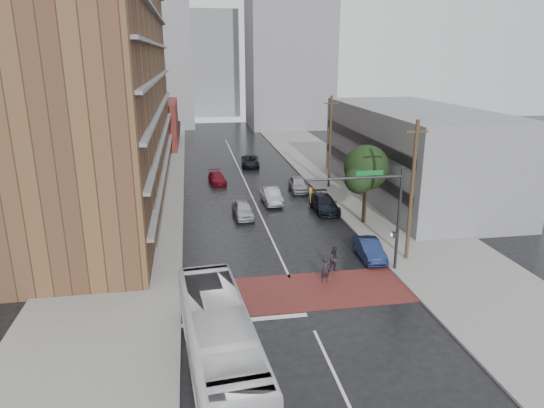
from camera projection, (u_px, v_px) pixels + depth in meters
name	position (u px, v px, depth m)	size (l,w,h in m)	color
ground	(298.00, 296.00, 29.53)	(160.00, 160.00, 0.00)	black
crosswalk	(296.00, 292.00, 30.00)	(14.00, 5.00, 0.02)	maroon
sidewalk_west	(141.00, 193.00, 51.23)	(9.00, 90.00, 0.15)	gray
sidewalk_east	(349.00, 184.00, 54.90)	(9.00, 90.00, 0.15)	gray
apartment_block	(101.00, 56.00, 45.79)	(10.00, 44.00, 28.00)	brown
storefront_west	(152.00, 124.00, 77.46)	(8.00, 16.00, 7.00)	maroon
building_east	(413.00, 152.00, 49.68)	(11.00, 26.00, 9.00)	gray
distant_tower_west	(145.00, 45.00, 96.07)	(18.00, 16.00, 32.00)	gray
distant_tower_east	(289.00, 34.00, 94.30)	(16.00, 14.00, 36.00)	gray
distant_tower_center	(212.00, 64.00, 115.50)	(12.00, 10.00, 24.00)	gray
street_tree	(366.00, 170.00, 40.83)	(4.20, 4.10, 6.90)	#332319
signal_mast	(379.00, 205.00, 31.43)	(6.50, 0.30, 7.20)	#2D2D33
utility_pole_near	(412.00, 191.00, 33.19)	(1.60, 0.26, 10.00)	#473321
utility_pole_far	(330.00, 142.00, 52.03)	(1.60, 0.26, 10.00)	#473321
transit_bus	(220.00, 343.00, 21.76)	(2.77, 11.82, 3.29)	silver
pedestrian_a	(325.00, 270.00, 31.10)	(0.61, 0.40, 1.68)	black
pedestrian_b	(335.00, 259.00, 32.60)	(0.87, 0.68, 1.78)	black
car_travel_a	(243.00, 209.00, 43.65)	(1.70, 4.23, 1.44)	#B6B8BF
car_travel_b	(271.00, 196.00, 47.73)	(1.60, 4.59, 1.51)	#B9BEC2
car_travel_c	(217.00, 178.00, 55.32)	(1.71, 4.20, 1.22)	maroon
suv_travel	(250.00, 161.00, 63.68)	(2.27, 4.92, 1.37)	black
car_parked_near	(369.00, 249.00, 34.82)	(1.45, 4.16, 1.37)	#16244E
car_parked_mid	(324.00, 203.00, 45.36)	(2.08, 5.11, 1.48)	black
car_parked_far	(298.00, 184.00, 52.06)	(1.83, 4.55, 1.55)	#A3A6AB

